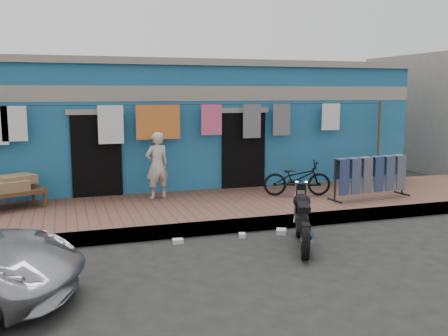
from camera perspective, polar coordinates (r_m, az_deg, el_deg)
ground at (r=7.94m, az=4.51°, el=-10.32°), size 80.00×80.00×0.00m
sidewalk at (r=10.64m, az=-1.66°, el=-4.69°), size 28.00×3.00×0.25m
curb at (r=9.30m, az=0.86°, el=-6.66°), size 28.00×0.10×0.25m
building at (r=14.25m, az=-6.20°, el=5.01°), size 12.20×5.20×3.36m
clothesline at (r=11.46m, az=-6.09°, el=4.77°), size 10.06×0.06×2.10m
seated_person at (r=11.09m, az=-7.66°, el=0.31°), size 0.60×0.47×1.47m
bicycle at (r=11.42m, az=8.36°, el=-0.72°), size 1.60×0.93×0.98m
motorcycle at (r=8.49m, az=8.97°, el=-5.63°), size 1.64×1.94×1.00m
jeans_rack at (r=11.52m, az=16.37°, el=-0.96°), size 2.06×0.80×0.95m
litter_a at (r=8.71m, az=-5.30°, el=-8.34°), size 0.19×0.15×0.08m
litter_b at (r=9.03m, az=2.09°, el=-7.70°), size 0.15×0.18×0.08m
litter_c at (r=9.30m, az=6.57°, el=-7.23°), size 0.25×0.28×0.09m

